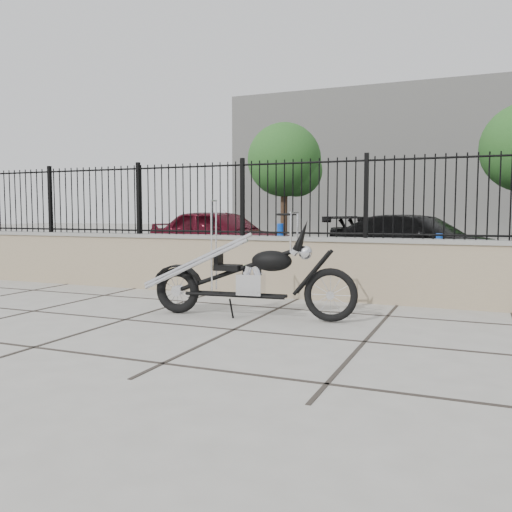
{
  "coord_description": "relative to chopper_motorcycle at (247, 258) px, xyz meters",
  "views": [
    {
      "loc": [
        2.58,
        -5.54,
        1.35
      ],
      "look_at": [
        -0.15,
        1.03,
        0.77
      ],
      "focal_mm": 38.0,
      "sensor_mm": 36.0,
      "label": 1
    }
  ],
  "objects": [
    {
      "name": "ground_plane",
      "position": [
        0.15,
        -0.73,
        -0.77
      ],
      "size": [
        90.0,
        90.0,
        0.0
      ],
      "primitive_type": "plane",
      "color": "#99968E",
      "rests_on": "ground"
    },
    {
      "name": "parking_lot",
      "position": [
        0.15,
        11.77,
        -0.77
      ],
      "size": [
        30.0,
        30.0,
        0.0
      ],
      "primitive_type": "plane",
      "color": "black",
      "rests_on": "ground"
    },
    {
      "name": "retaining_wall",
      "position": [
        0.15,
        1.77,
        -0.29
      ],
      "size": [
        14.0,
        0.36,
        0.96
      ],
      "primitive_type": "cube",
      "color": "gray",
      "rests_on": "ground_plane"
    },
    {
      "name": "iron_fence",
      "position": [
        0.15,
        1.77,
        0.79
      ],
      "size": [
        14.0,
        0.08,
        1.2
      ],
      "primitive_type": "cube",
      "color": "black",
      "rests_on": "retaining_wall"
    },
    {
      "name": "background_building",
      "position": [
        0.15,
        25.77,
        3.23
      ],
      "size": [
        22.0,
        6.0,
        8.0
      ],
      "primitive_type": "cube",
      "color": "beige",
      "rests_on": "ground_plane"
    },
    {
      "name": "chopper_motorcycle",
      "position": [
        0.0,
        0.0,
        0.0
      ],
      "size": [
        2.58,
        0.69,
        1.53
      ],
      "primitive_type": null,
      "rotation": [
        0.0,
        0.0,
        0.09
      ],
      "color": "black",
      "rests_on": "ground_plane"
    },
    {
      "name": "car_red",
      "position": [
        -3.7,
        6.73,
        -0.05
      ],
      "size": [
        4.5,
        2.66,
        1.44
      ],
      "primitive_type": "imported",
      "rotation": [
        0.0,
        0.0,
        1.33
      ],
      "color": "#4A0A16",
      "rests_on": "parking_lot"
    },
    {
      "name": "car_black",
      "position": [
        1.43,
        6.51,
        -0.12
      ],
      "size": [
        4.77,
        3.35,
        1.28
      ],
      "primitive_type": "imported",
      "rotation": [
        0.0,
        0.0,
        1.18
      ],
      "color": "black",
      "rests_on": "parking_lot"
    },
    {
      "name": "bollard_a",
      "position": [
        -1.18,
        4.47,
        -0.22
      ],
      "size": [
        0.14,
        0.14,
        1.1
      ],
      "primitive_type": "cylinder",
      "rotation": [
        0.0,
        0.0,
        -0.04
      ],
      "color": "#0C61B5",
      "rests_on": "ground_plane"
    },
    {
      "name": "bollard_b",
      "position": [
        2.05,
        3.91,
        -0.29
      ],
      "size": [
        0.14,
        0.14,
        0.96
      ],
      "primitive_type": "cylinder",
      "rotation": [
        0.0,
        0.0,
        -0.3
      ],
      "color": "blue",
      "rests_on": "ground_plane"
    },
    {
      "name": "tree_left",
      "position": [
        -4.96,
        15.33,
        2.88
      ],
      "size": [
        3.09,
        3.09,
        5.21
      ],
      "rotation": [
        0.0,
        0.0,
        0.32
      ],
      "color": "#382619",
      "rests_on": "ground_plane"
    }
  ]
}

